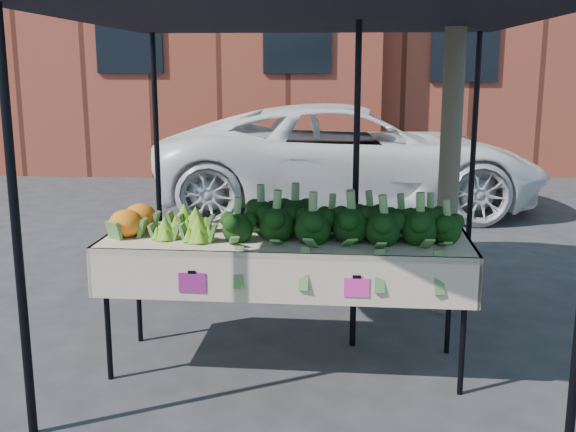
{
  "coord_description": "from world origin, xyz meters",
  "views": [
    {
      "loc": [
        0.17,
        -4.41,
        1.98
      ],
      "look_at": [
        -0.13,
        0.15,
        1.0
      ],
      "focal_mm": 42.82,
      "sensor_mm": 36.0,
      "label": 1
    }
  ],
  "objects_px": {
    "table": "(286,302)",
    "street_tree": "(457,10)",
    "vehicle": "(353,15)",
    "canopy": "(306,157)"
  },
  "relations": [
    {
      "from": "table",
      "to": "vehicle",
      "type": "distance_m",
      "value": 5.84
    },
    {
      "from": "table",
      "to": "vehicle",
      "type": "bearing_deg",
      "value": 84.33
    },
    {
      "from": "table",
      "to": "street_tree",
      "type": "bearing_deg",
      "value": 43.44
    },
    {
      "from": "vehicle",
      "to": "street_tree",
      "type": "relative_size",
      "value": 1.11
    },
    {
      "from": "table",
      "to": "street_tree",
      "type": "distance_m",
      "value": 2.6
    },
    {
      "from": "vehicle",
      "to": "street_tree",
      "type": "bearing_deg",
      "value": -174.36
    },
    {
      "from": "table",
      "to": "canopy",
      "type": "height_order",
      "value": "canopy"
    },
    {
      "from": "vehicle",
      "to": "street_tree",
      "type": "height_order",
      "value": "vehicle"
    },
    {
      "from": "street_tree",
      "to": "table",
      "type": "bearing_deg",
      "value": -136.56
    },
    {
      "from": "vehicle",
      "to": "table",
      "type": "bearing_deg",
      "value": 170.5
    }
  ]
}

